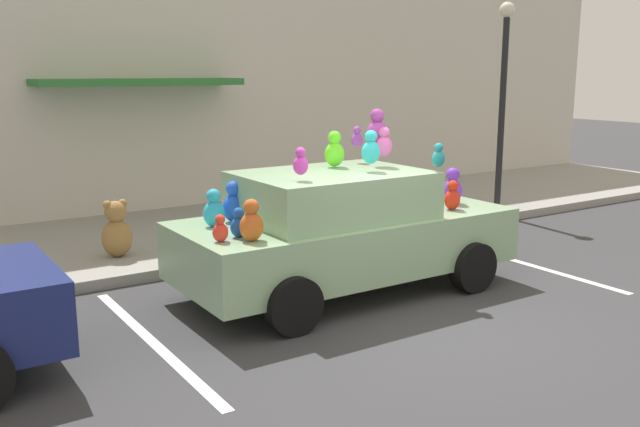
{
  "coord_description": "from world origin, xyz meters",
  "views": [
    {
      "loc": [
        -4.83,
        -5.56,
        2.74
      ],
      "look_at": [
        0.05,
        1.88,
        0.9
      ],
      "focal_mm": 38.76,
      "sensor_mm": 36.0,
      "label": 1
    }
  ],
  "objects": [
    {
      "name": "street_lamp_post",
      "position": [
        5.2,
        3.5,
        2.5
      ],
      "size": [
        0.28,
        0.28,
        3.83
      ],
      "color": "black",
      "rests_on": "sidewalk"
    },
    {
      "name": "teddy_bear_on_sidewalk",
      "position": [
        -2.03,
        3.96,
        0.53
      ],
      "size": [
        0.43,
        0.36,
        0.82
      ],
      "color": "#9E723D",
      "rests_on": "sidewalk"
    },
    {
      "name": "storefront_building",
      "position": [
        -0.01,
        7.14,
        3.19
      ],
      "size": [
        24.0,
        1.25,
        6.4
      ],
      "color": "beige",
      "rests_on": "ground"
    },
    {
      "name": "ground_plane",
      "position": [
        0.0,
        0.0,
        0.0
      ],
      "size": [
        60.0,
        60.0,
        0.0
      ],
      "primitive_type": "plane",
      "color": "#38383A"
    },
    {
      "name": "parking_stripe_front",
      "position": [
        2.95,
        1.0,
        0.0
      ],
      "size": [
        0.12,
        3.6,
        0.01
      ],
      "primitive_type": "cube",
      "color": "silver",
      "rests_on": "ground"
    },
    {
      "name": "plush_covered_car",
      "position": [
        -0.01,
        1.28,
        0.81
      ],
      "size": [
        4.26,
        2.02,
        2.27
      ],
      "color": "#8DB386",
      "rests_on": "ground"
    },
    {
      "name": "sidewalk",
      "position": [
        0.0,
        5.0,
        0.07
      ],
      "size": [
        24.0,
        4.0,
        0.15
      ],
      "primitive_type": "cube",
      "color": "gray",
      "rests_on": "ground"
    },
    {
      "name": "parking_stripe_rear",
      "position": [
        -2.6,
        1.0,
        0.0
      ],
      "size": [
        0.12,
        3.6,
        0.01
      ],
      "primitive_type": "cube",
      "color": "silver",
      "rests_on": "ground"
    }
  ]
}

